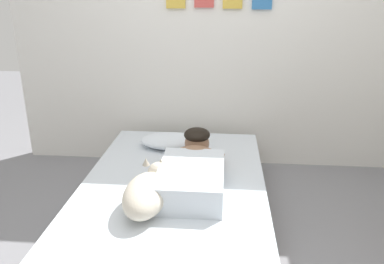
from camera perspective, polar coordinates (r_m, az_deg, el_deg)
ground_plane at (r=2.60m, az=2.43°, el=-17.86°), size 11.63×11.63×0.00m
back_wall at (r=3.61m, az=3.92°, el=14.42°), size 3.82×0.12×2.50m
bed at (r=2.82m, az=-2.59°, el=-10.26°), size 1.30×1.98×0.36m
pillow at (r=3.27m, az=-3.11°, el=-1.33°), size 0.52×0.32×0.11m
person_lying at (r=2.65m, az=0.15°, el=-5.44°), size 0.43×0.92×0.27m
dog at (r=2.37m, az=-6.64°, el=-8.79°), size 0.26×0.57×0.21m
coffee_cup at (r=3.06m, az=0.81°, el=-3.22°), size 0.12×0.09×0.07m
cell_phone at (r=2.74m, az=-5.01°, el=-6.96°), size 0.07×0.14×0.01m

